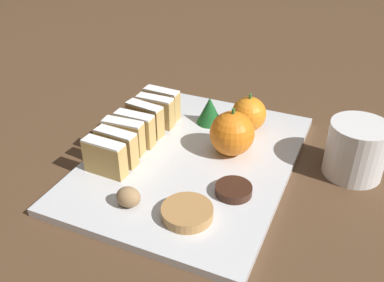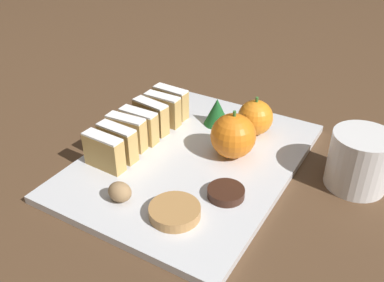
{
  "view_description": "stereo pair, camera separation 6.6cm",
  "coord_description": "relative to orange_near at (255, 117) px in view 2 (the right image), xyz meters",
  "views": [
    {
      "loc": [
        0.23,
        -0.51,
        0.39
      ],
      "look_at": [
        0.0,
        0.0,
        0.04
      ],
      "focal_mm": 40.0,
      "sensor_mm": 36.0,
      "label": 1
    },
    {
      "loc": [
        0.29,
        -0.48,
        0.39
      ],
      "look_at": [
        0.0,
        0.0,
        0.04
      ],
      "focal_mm": 40.0,
      "sensor_mm": 36.0,
      "label": 2
    }
  ],
  "objects": [
    {
      "name": "ground_plane",
      "position": [
        -0.05,
        -0.12,
        -0.04
      ],
      "size": [
        6.0,
        6.0,
        0.0
      ],
      "primitive_type": "plane",
      "color": "#513823"
    },
    {
      "name": "serving_platter",
      "position": [
        -0.05,
        -0.12,
        -0.04
      ],
      "size": [
        0.3,
        0.41,
        0.01
      ],
      "color": "silver",
      "rests_on": "ground_plane"
    },
    {
      "name": "stollen_slice_front",
      "position": [
        -0.16,
        -0.21,
        -0.0
      ],
      "size": [
        0.07,
        0.02,
        0.06
      ],
      "color": "tan",
      "rests_on": "serving_platter"
    },
    {
      "name": "stollen_slice_second",
      "position": [
        -0.16,
        -0.18,
        -0.0
      ],
      "size": [
        0.07,
        0.03,
        0.06
      ],
      "color": "tan",
      "rests_on": "serving_platter"
    },
    {
      "name": "stollen_slice_third",
      "position": [
        -0.16,
        -0.15,
        -0.0
      ],
      "size": [
        0.07,
        0.03,
        0.06
      ],
      "color": "tan",
      "rests_on": "serving_platter"
    },
    {
      "name": "stollen_slice_fourth",
      "position": [
        -0.16,
        -0.12,
        -0.0
      ],
      "size": [
        0.07,
        0.02,
        0.06
      ],
      "color": "tan",
      "rests_on": "serving_platter"
    },
    {
      "name": "stollen_slice_fifth",
      "position": [
        -0.16,
        -0.08,
        -0.0
      ],
      "size": [
        0.07,
        0.03,
        0.06
      ],
      "color": "tan",
      "rests_on": "serving_platter"
    },
    {
      "name": "stollen_slice_sixth",
      "position": [
        -0.16,
        -0.05,
        -0.0
      ],
      "size": [
        0.07,
        0.02,
        0.06
      ],
      "color": "tan",
      "rests_on": "serving_platter"
    },
    {
      "name": "stollen_slice_back",
      "position": [
        -0.16,
        -0.02,
        -0.0
      ],
      "size": [
        0.07,
        0.03,
        0.06
      ],
      "color": "tan",
      "rests_on": "serving_platter"
    },
    {
      "name": "orange_near",
      "position": [
        0.0,
        0.0,
        0.0
      ],
      "size": [
        0.06,
        0.06,
        0.07
      ],
      "color": "orange",
      "rests_on": "serving_platter"
    },
    {
      "name": "orange_far",
      "position": [
        -0.0,
        -0.08,
        0.01
      ],
      "size": [
        0.07,
        0.07,
        0.08
      ],
      "color": "orange",
      "rests_on": "serving_platter"
    },
    {
      "name": "walnut",
      "position": [
        -0.09,
        -0.26,
        -0.02
      ],
      "size": [
        0.03,
        0.03,
        0.03
      ],
      "color": "#9E7A51",
      "rests_on": "serving_platter"
    },
    {
      "name": "chocolate_cookie",
      "position": [
        0.04,
        -0.18,
        -0.02
      ],
      "size": [
        0.05,
        0.05,
        0.01
      ],
      "color": "#381E14",
      "rests_on": "serving_platter"
    },
    {
      "name": "gingerbread_cookie",
      "position": [
        -0.0,
        -0.25,
        -0.02
      ],
      "size": [
        0.07,
        0.07,
        0.01
      ],
      "color": "#B27F47",
      "rests_on": "serving_platter"
    },
    {
      "name": "evergreen_sprig",
      "position": [
        -0.07,
        -0.01,
        -0.01
      ],
      "size": [
        0.05,
        0.05,
        0.05
      ],
      "color": "#195623",
      "rests_on": "serving_platter"
    },
    {
      "name": "coffee_mug",
      "position": [
        0.18,
        -0.04,
        0.0
      ],
      "size": [
        0.12,
        0.09,
        0.09
      ],
      "color": "white",
      "rests_on": "ground_plane"
    }
  ]
}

